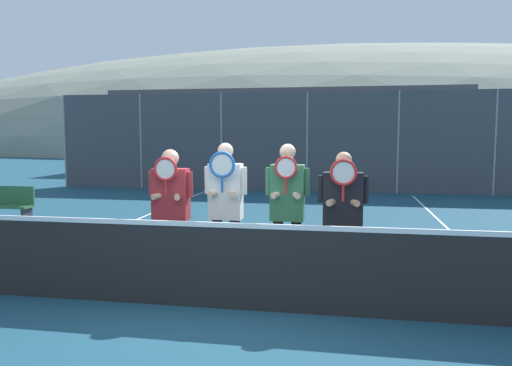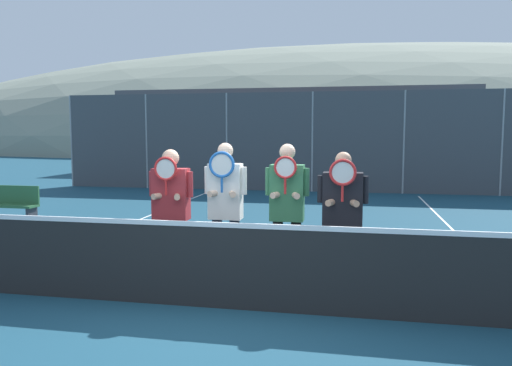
% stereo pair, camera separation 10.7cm
% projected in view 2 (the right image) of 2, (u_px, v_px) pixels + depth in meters
% --- Properties ---
extents(ground_plane, '(120.00, 120.00, 0.00)m').
position_uv_depth(ground_plane, '(225.00, 309.00, 5.66)').
color(ground_plane, navy).
extents(hill_distant, '(131.36, 72.98, 25.54)m').
position_uv_depth(hill_distant, '(344.00, 148.00, 69.55)').
color(hill_distant, gray).
rests_on(hill_distant, ground_plane).
extents(clubhouse_building, '(17.48, 5.50, 4.13)m').
position_uv_depth(clubhouse_building, '(294.00, 131.00, 26.28)').
color(clubhouse_building, beige).
rests_on(clubhouse_building, ground_plane).
extents(fence_back, '(18.02, 0.06, 3.38)m').
position_uv_depth(fence_back, '(312.00, 142.00, 16.89)').
color(fence_back, gray).
rests_on(fence_back, ground_plane).
extents(tennis_net, '(9.23, 0.09, 1.09)m').
position_uv_depth(tennis_net, '(225.00, 265.00, 5.61)').
color(tennis_net, gray).
rests_on(tennis_net, ground_plane).
extents(court_line_left_sideline, '(0.05, 16.00, 0.01)m').
position_uv_depth(court_line_left_sideline, '(88.00, 240.00, 9.25)').
color(court_line_left_sideline, white).
rests_on(court_line_left_sideline, ground_plane).
extents(court_line_right_sideline, '(0.05, 16.00, 0.01)m').
position_uv_depth(court_line_right_sideline, '(482.00, 258.00, 7.93)').
color(court_line_right_sideline, white).
rests_on(court_line_right_sideline, ground_plane).
extents(player_leftmost, '(0.60, 0.34, 1.78)m').
position_uv_depth(player_leftmost, '(171.00, 203.00, 6.53)').
color(player_leftmost, '#232838').
rests_on(player_leftmost, ground_plane).
extents(player_center_left, '(0.55, 0.34, 1.86)m').
position_uv_depth(player_center_left, '(225.00, 204.00, 6.35)').
color(player_center_left, '#232838').
rests_on(player_center_left, ground_plane).
extents(player_center_right, '(0.55, 0.34, 1.85)m').
position_uv_depth(player_center_right, '(287.00, 206.00, 6.25)').
color(player_center_right, black).
rests_on(player_center_right, ground_plane).
extents(player_rightmost, '(0.61, 0.34, 1.76)m').
position_uv_depth(player_rightmost, '(342.00, 212.00, 6.01)').
color(player_rightmost, '#232838').
rests_on(player_rightmost, ground_plane).
extents(car_far_left, '(4.15, 2.05, 1.74)m').
position_uv_depth(car_far_left, '(186.00, 159.00, 21.19)').
color(car_far_left, '#B2B7BC').
rests_on(car_far_left, ground_plane).
extents(car_left_of_center, '(4.03, 2.02, 1.76)m').
position_uv_depth(car_left_of_center, '(293.00, 161.00, 19.81)').
color(car_left_of_center, maroon).
rests_on(car_left_of_center, ground_plane).
extents(car_center, '(4.48, 2.09, 1.89)m').
position_uv_depth(car_center, '(418.00, 160.00, 19.40)').
color(car_center, navy).
rests_on(car_center, ground_plane).
extents(bench_courtside, '(1.51, 0.36, 0.85)m').
position_uv_depth(bench_courtside, '(5.00, 204.00, 10.85)').
color(bench_courtside, '#2D6038').
rests_on(bench_courtside, ground_plane).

